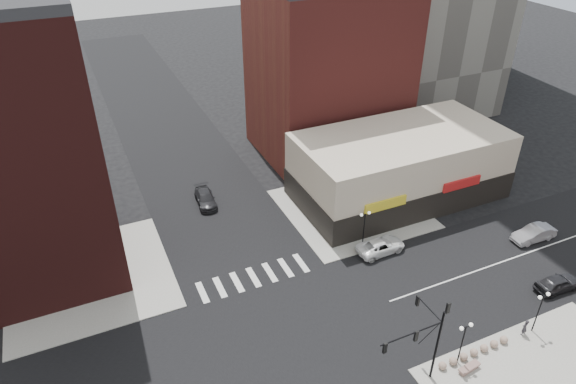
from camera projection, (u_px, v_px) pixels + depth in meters
ground at (290, 337)px, 43.19m from camera, size 240.00×240.00×0.00m
road_ew at (290, 337)px, 43.19m from camera, size 200.00×14.00×0.02m
road_ns at (290, 336)px, 43.19m from camera, size 14.00×200.00×0.02m
sidewalk_nw at (90, 278)px, 49.25m from camera, size 15.00×15.00×0.12m
sidewalk_ne at (351, 209)px, 59.41m from camera, size 15.00×15.00×0.12m
building_nw at (0, 155)px, 44.13m from camera, size 16.00×15.00×25.00m
building_ne_midrise at (328, 72)px, 66.72m from camera, size 18.00×15.00×22.00m
building_ne_row at (399, 171)px, 60.35m from camera, size 24.20×12.20×8.00m
traffic_signal at (426, 333)px, 37.05m from camera, size 5.59×3.09×7.77m
street_lamp_se_a at (464, 334)px, 39.13m from camera, size 1.22×0.32×4.16m
street_lamp_se_b at (541, 303)px, 41.93m from camera, size 1.22×0.32×4.16m
street_lamp_ne at (365, 221)px, 51.81m from camera, size 1.22×0.32×4.16m
bollard_row at (474, 352)px, 41.23m from camera, size 6.95×0.65×0.65m
white_suv at (381, 246)px, 52.45m from camera, size 5.28×2.62×1.44m
dark_sedan_east at (558, 283)px, 47.65m from camera, size 4.65×2.12×1.55m
silver_sedan at (534, 234)px, 54.08m from camera, size 4.92×1.87×1.60m
dark_sedan_north at (205, 198)px, 60.01m from camera, size 2.44×5.16×1.45m
pedestrian at (525, 327)px, 42.82m from camera, size 0.65×0.48×1.64m
stone_bench at (469, 368)px, 40.02m from camera, size 2.00×0.83×0.45m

